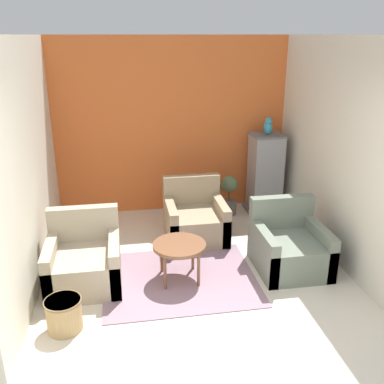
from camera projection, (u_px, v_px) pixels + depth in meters
The scene contains 13 objects.
ground_plane at pixel (228, 367), 3.80m from camera, with size 20.00×20.00×0.00m, color beige.
wall_back_accent at pixel (172, 127), 6.83m from camera, with size 3.81×0.06×2.77m.
wall_left at pixel (26, 167), 4.76m from camera, with size 0.06×3.77×2.77m.
wall_right at pixel (339, 152), 5.36m from camera, with size 0.06×3.77×2.77m.
area_rug at pixel (180, 279), 5.16m from camera, with size 1.81×1.50×0.01m.
coffee_table at pixel (179, 248), 5.01m from camera, with size 0.63×0.63×0.47m.
armchair_left at pixel (84, 262), 5.00m from camera, with size 0.83×0.87×0.84m.
armchair_right at pixel (289, 248), 5.33m from camera, with size 0.83×0.87×0.84m.
armchair_middle at pixel (195, 220), 6.14m from camera, with size 0.83×0.87×0.84m.
birdcage at pixel (265, 174), 6.93m from camera, with size 0.56×0.56×1.30m.
parrot at pixel (268, 126), 6.66m from camera, with size 0.13×0.23×0.28m.
potted_plant at pixel (229, 193), 6.92m from camera, with size 0.29×0.26×0.65m.
wicker_basket at pixel (64, 314), 4.22m from camera, with size 0.36×0.36×0.34m.
Camera 1 is at (-0.82, -2.93, 2.77)m, focal length 40.00 mm.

